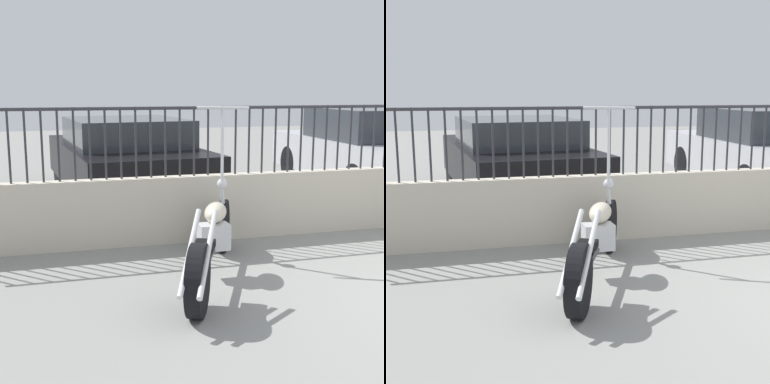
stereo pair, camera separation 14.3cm
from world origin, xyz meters
The scene contains 5 objects.
low_wall centered at (0.00, 2.34, 0.38)m, with size 9.33×0.18×0.75m.
fence_railing centered at (0.00, 2.34, 1.26)m, with size 9.33×0.04×0.78m.
motorcycle_dark_grey centered at (-1.85, 0.97, 0.37)m, with size 1.13×2.18×1.55m.
car_black centered at (-2.06, 4.96, 0.66)m, with size 2.22×4.34×1.28m.
car_silver centered at (2.09, 4.64, 0.70)m, with size 2.03×4.09×1.40m.
Camera 2 is at (-3.08, -3.44, 1.71)m, focal length 50.00 mm.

